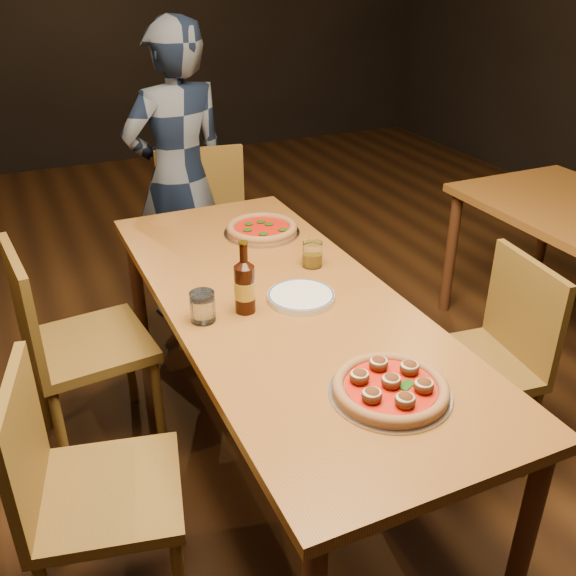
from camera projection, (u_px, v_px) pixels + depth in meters
name	position (u px, v px, depth m)	size (l,w,h in m)	color
ground	(283.00, 459.00, 2.64)	(9.00, 9.00, 0.00)	black
table_main	(282.00, 317.00, 2.32)	(0.80, 2.00, 0.75)	brown
chair_main_nw	(108.00, 492.00, 1.87)	(0.42, 0.42, 0.91)	brown
chair_main_sw	(90.00, 343.00, 2.53)	(0.45, 0.45, 0.96)	brown
chair_main_e	(472.00, 365.00, 2.45)	(0.42, 0.42, 0.90)	brown
chair_end	(209.00, 244.00, 3.34)	(0.46, 0.46, 0.99)	brown
pizza_meatball	(391.00, 387.00, 1.79)	(0.35, 0.35, 0.06)	#B7B7BF
pizza_margherita	(262.00, 229.00, 2.80)	(0.33, 0.33, 0.04)	#B7B7BF
plate_stack	(301.00, 297.00, 2.28)	(0.24, 0.24, 0.02)	white
beer_bottle	(245.00, 288.00, 2.17)	(0.07, 0.07, 0.25)	black
water_glass	(203.00, 307.00, 2.13)	(0.08, 0.08, 0.11)	white
amber_glass	(312.00, 254.00, 2.50)	(0.08, 0.08, 0.10)	#966D11
diner	(179.00, 177.00, 3.36)	(0.58, 0.38, 1.59)	black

